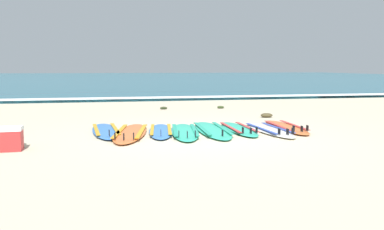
# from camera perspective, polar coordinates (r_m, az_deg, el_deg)

# --- Properties ---
(ground_plane) EXTENTS (80.00, 80.00, 0.00)m
(ground_plane) POSITION_cam_1_polar(r_m,az_deg,el_deg) (7.65, 1.71, -3.00)
(ground_plane) COLOR beige
(sea) EXTENTS (80.00, 60.00, 0.10)m
(sea) POSITION_cam_1_polar(r_m,az_deg,el_deg) (45.21, -9.10, 5.25)
(sea) COLOR #23667A
(sea) RESTS_ON ground
(wave_foam_strip) EXTENTS (80.00, 0.94, 0.11)m
(wave_foam_strip) POSITION_cam_1_polar(r_m,az_deg,el_deg) (15.77, -5.03, 2.31)
(wave_foam_strip) COLOR white
(wave_foam_strip) RESTS_ON ground
(surfboard_0) EXTENTS (0.71, 2.12, 0.18)m
(surfboard_0) POSITION_cam_1_polar(r_m,az_deg,el_deg) (8.22, -12.17, -2.21)
(surfboard_0) COLOR #3875CC
(surfboard_0) RESTS_ON ground
(surfboard_1) EXTENTS (0.97, 2.41, 0.18)m
(surfboard_1) POSITION_cam_1_polar(r_m,az_deg,el_deg) (7.87, -8.74, -2.53)
(surfboard_1) COLOR orange
(surfboard_1) RESTS_ON ground
(surfboard_2) EXTENTS (0.69, 1.94, 0.18)m
(surfboard_2) POSITION_cam_1_polar(r_m,az_deg,el_deg) (8.03, -4.46, -2.28)
(surfboard_2) COLOR #3875CC
(surfboard_2) RESTS_ON ground
(surfboard_3) EXTENTS (0.79, 2.19, 0.18)m
(surfboard_3) POSITION_cam_1_polar(r_m,az_deg,el_deg) (7.92, -1.04, -2.39)
(surfboard_3) COLOR #2DB793
(surfboard_3) RESTS_ON ground
(surfboard_4) EXTENTS (0.67, 2.36, 0.18)m
(surfboard_4) POSITION_cam_1_polar(r_m,az_deg,el_deg) (8.15, 2.87, -2.13)
(surfboard_4) COLOR #2DB793
(surfboard_4) RESTS_ON ground
(surfboard_5) EXTENTS (0.51, 1.99, 0.18)m
(surfboard_5) POSITION_cam_1_polar(r_m,az_deg,el_deg) (8.33, 6.62, -1.97)
(surfboard_5) COLOR #2DB793
(surfboard_5) RESTS_ON ground
(surfboard_6) EXTENTS (0.62, 2.06, 0.18)m
(surfboard_6) POSITION_cam_1_polar(r_m,az_deg,el_deg) (8.30, 10.90, -2.08)
(surfboard_6) COLOR silver
(surfboard_6) RESTS_ON ground
(surfboard_7) EXTENTS (0.58, 2.07, 0.18)m
(surfboard_7) POSITION_cam_1_polar(r_m,az_deg,el_deg) (8.75, 13.18, -1.67)
(surfboard_7) COLOR orange
(surfboard_7) RESTS_ON ground
(cooler_box) EXTENTS (0.47, 0.33, 0.38)m
(cooler_box) POSITION_cam_1_polar(r_m,az_deg,el_deg) (6.93, -24.81, -3.08)
(cooler_box) COLOR red
(cooler_box) RESTS_ON ground
(beach_ball) EXTENTS (0.27, 0.27, 0.27)m
(beach_ball) POSITION_cam_1_polar(r_m,az_deg,el_deg) (7.29, -23.83, -3.02)
(beach_ball) COLOR white
(beach_ball) RESTS_ON ground
(seaweed_clump_near_shoreline) EXTENTS (0.23, 0.18, 0.08)m
(seaweed_clump_near_shoreline) POSITION_cam_1_polar(r_m,az_deg,el_deg) (12.41, -4.06, 1.00)
(seaweed_clump_near_shoreline) COLOR #2D381E
(seaweed_clump_near_shoreline) RESTS_ON ground
(seaweed_clump_mid_sand) EXTENTS (0.31, 0.25, 0.11)m
(seaweed_clump_mid_sand) POSITION_cam_1_polar(r_m,az_deg,el_deg) (10.60, 10.57, -0.03)
(seaweed_clump_mid_sand) COLOR #4C4228
(seaweed_clump_mid_sand) RESTS_ON ground
(seaweed_clump_by_the_boards) EXTENTS (0.22, 0.18, 0.08)m
(seaweed_clump_by_the_boards) POSITION_cam_1_polar(r_m,az_deg,el_deg) (12.68, 4.09, 1.13)
(seaweed_clump_by_the_boards) COLOR #384723
(seaweed_clump_by_the_boards) RESTS_ON ground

